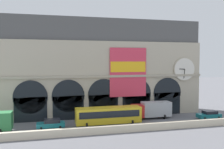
# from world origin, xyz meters

# --- Properties ---
(ground_plane) EXTENTS (200.00, 200.00, 0.00)m
(ground_plane) POSITION_xyz_m (0.00, 0.00, 0.00)
(ground_plane) COLOR slate
(quay_parapet_wall) EXTENTS (90.00, 0.70, 1.16)m
(quay_parapet_wall) POSITION_xyz_m (0.00, -5.17, 0.58)
(quay_parapet_wall) COLOR beige
(quay_parapet_wall) RESTS_ON ground
(station_building) EXTENTS (41.11, 6.16, 19.14)m
(station_building) POSITION_xyz_m (0.04, 7.89, 9.30)
(station_building) COLOR #B2A891
(station_building) RESTS_ON ground
(car_midwest) EXTENTS (4.40, 2.22, 1.55)m
(car_midwest) POSITION_xyz_m (-9.77, -0.40, 0.80)
(car_midwest) COLOR #19727A
(car_midwest) RESTS_ON ground
(bus_center) EXTENTS (11.00, 3.25, 3.10)m
(bus_center) POSITION_xyz_m (-0.39, -0.74, 1.78)
(bus_center) COLOR gold
(bus_center) RESTS_ON ground
(box_truck_mideast) EXTENTS (7.50, 2.91, 3.12)m
(box_truck_mideast) POSITION_xyz_m (8.75, 2.35, 1.70)
(box_truck_mideast) COLOR red
(box_truck_mideast) RESTS_ON ground
(car_east) EXTENTS (4.40, 2.22, 1.55)m
(car_east) POSITION_xyz_m (19.02, -0.74, 0.80)
(car_east) COLOR #19727A
(car_east) RESTS_ON ground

